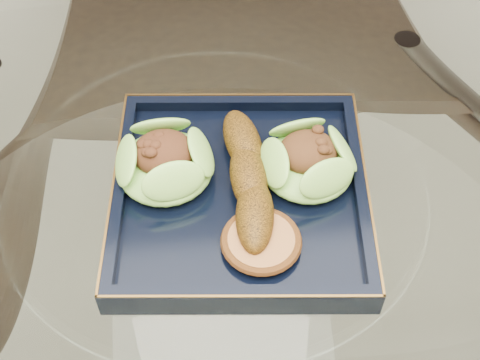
{
  "coord_description": "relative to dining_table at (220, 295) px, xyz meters",
  "views": [
    {
      "loc": [
        -0.01,
        -0.42,
        1.35
      ],
      "look_at": [
        0.03,
        0.02,
        0.8
      ],
      "focal_mm": 50.0,
      "sensor_mm": 36.0,
      "label": 1
    }
  ],
  "objects": [
    {
      "name": "dining_chair",
      "position": [
        0.06,
        0.55,
        -0.03
      ],
      "size": [
        0.44,
        0.44,
        1.01
      ],
      "rotation": [
        0.0,
        0.0,
        -0.0
      ],
      "color": "black",
      "rests_on": "ground"
    },
    {
      "name": "navy_plate",
      "position": [
        0.03,
        0.02,
        0.17
      ],
      "size": [
        0.29,
        0.29,
        0.02
      ],
      "primitive_type": "cube",
      "rotation": [
        0.0,
        0.0,
        -0.09
      ],
      "color": "black",
      "rests_on": "dining_table"
    },
    {
      "name": "lettuce_wrap_right",
      "position": [
        0.1,
        0.04,
        0.2
      ],
      "size": [
        0.12,
        0.12,
        0.04
      ],
      "primitive_type": "ellipsoid",
      "rotation": [
        0.0,
        0.0,
        -0.18
      ],
      "color": "#62A630",
      "rests_on": "navy_plate"
    },
    {
      "name": "roasted_plantain",
      "position": [
        0.04,
        0.03,
        0.2
      ],
      "size": [
        0.04,
        0.19,
        0.03
      ],
      "primitive_type": "ellipsoid",
      "rotation": [
        0.0,
        0.0,
        1.59
      ],
      "color": "#6A400B",
      "rests_on": "navy_plate"
    },
    {
      "name": "lettuce_wrap_left",
      "position": [
        -0.05,
        0.05,
        0.2
      ],
      "size": [
        0.13,
        0.13,
        0.04
      ],
      "primitive_type": "ellipsoid",
      "rotation": [
        0.0,
        0.0,
        -0.29
      ],
      "color": "#67A22F",
      "rests_on": "navy_plate"
    },
    {
      "name": "dining_table",
      "position": [
        0.0,
        0.0,
        0.0
      ],
      "size": [
        1.13,
        1.13,
        0.77
      ],
      "color": "white",
      "rests_on": "ground"
    },
    {
      "name": "crumb_patty",
      "position": [
        0.04,
        -0.05,
        0.19
      ],
      "size": [
        0.07,
        0.07,
        0.01
      ],
      "primitive_type": "cylinder",
      "rotation": [
        0.0,
        0.0,
        -0.0
      ],
      "color": "#A66A37",
      "rests_on": "navy_plate"
    }
  ]
}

